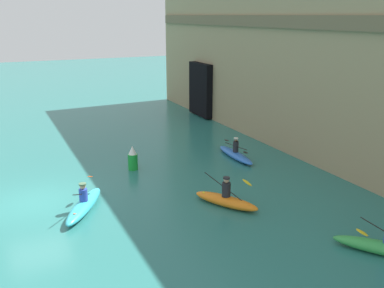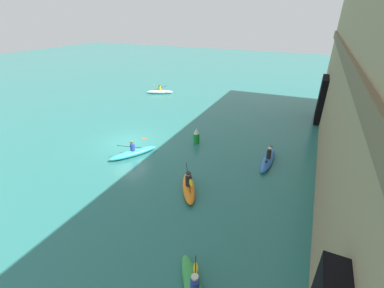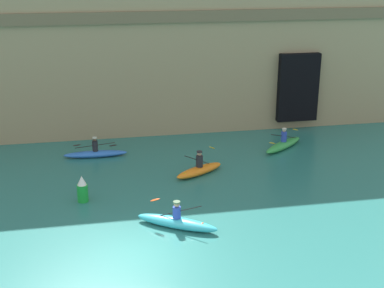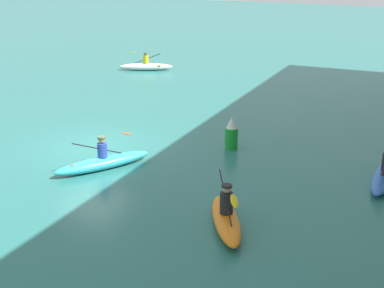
{
  "view_description": "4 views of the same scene",
  "coord_description": "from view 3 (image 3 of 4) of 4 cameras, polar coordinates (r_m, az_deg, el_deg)",
  "views": [
    {
      "loc": [
        17.53,
        -1.04,
        7.45
      ],
      "look_at": [
        1.34,
        6.62,
        2.04
      ],
      "focal_mm": 40.0,
      "sensor_mm": 36.0,
      "label": 1
    },
    {
      "loc": [
        14.29,
        12.18,
        8.99
      ],
      "look_at": [
        -0.37,
        5.34,
        0.77
      ],
      "focal_mm": 24.0,
      "sensor_mm": 36.0,
      "label": 2
    },
    {
      "loc": [
        -1.3,
        -17.32,
        10.36
      ],
      "look_at": [
        3.19,
        6.34,
        1.9
      ],
      "focal_mm": 50.0,
      "sensor_mm": 36.0,
      "label": 3
    },
    {
      "loc": [
        15.64,
        11.66,
        7.03
      ],
      "look_at": [
        0.92,
        4.71,
        1.11
      ],
      "focal_mm": 50.0,
      "sensor_mm": 36.0,
      "label": 4
    }
  ],
  "objects": [
    {
      "name": "kayak_cyan",
      "position": [
        21.76,
        -1.63,
        -8.29
      ],
      "size": [
        3.3,
        2.38,
        1.19
      ],
      "rotation": [
        0.0,
        0.0,
        5.73
      ],
      "color": "#33B2C6",
      "rests_on": "ground"
    },
    {
      "name": "kayak_blue",
      "position": [
        29.63,
        -10.26,
        -0.97
      ],
      "size": [
        3.44,
        0.75,
        1.14
      ],
      "rotation": [
        0.0,
        0.0,
        3.11
      ],
      "color": "blue",
      "rests_on": "ground"
    },
    {
      "name": "marker_buoy",
      "position": [
        24.33,
        -11.61,
        -4.78
      ],
      "size": [
        0.49,
        0.49,
        1.23
      ],
      "color": "green",
      "rests_on": "ground"
    },
    {
      "name": "ground_plane",
      "position": [
        20.23,
        -5.66,
        -11.55
      ],
      "size": [
        120.0,
        120.0,
        0.0
      ],
      "primitive_type": "plane",
      "color": "#28706B"
    },
    {
      "name": "kayak_orange",
      "position": [
        26.83,
        0.79,
        -2.72
      ],
      "size": [
        2.83,
        2.03,
        1.33
      ],
      "rotation": [
        0.0,
        0.0,
        0.53
      ],
      "color": "orange",
      "rests_on": "ground"
    },
    {
      "name": "kayak_green",
      "position": [
        30.87,
        9.72,
        -0.02
      ],
      "size": [
        3.08,
        2.63,
        1.21
      ],
      "rotation": [
        0.0,
        0.0,
        0.67
      ],
      "color": "green",
      "rests_on": "ground"
    },
    {
      "name": "cliff_bluff",
      "position": [
        35.06,
        -8.13,
        12.6
      ],
      "size": [
        38.19,
        8.41,
        12.72
      ],
      "color": "#9E8966",
      "rests_on": "ground"
    }
  ]
}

